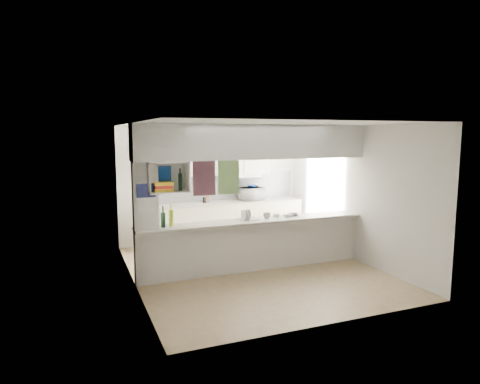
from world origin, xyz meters
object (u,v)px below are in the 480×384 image
microwave (252,194)px  bowl (252,186)px  wine_bottles (167,218)px  dish_rack (248,215)px

microwave → bowl: (0.00, 0.00, 0.18)m
microwave → bowl: bearing=-148.3°
microwave → wine_bottles: bearing=32.0°
dish_rack → wine_bottles: (-1.45, -0.03, 0.06)m
microwave → bowl: size_ratio=2.27×
bowl → dish_rack: size_ratio=0.63×
microwave → dish_rack: 2.25m
dish_rack → wine_bottles: size_ratio=1.01×
dish_rack → wine_bottles: bearing=176.9°
dish_rack → microwave: bearing=60.4°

